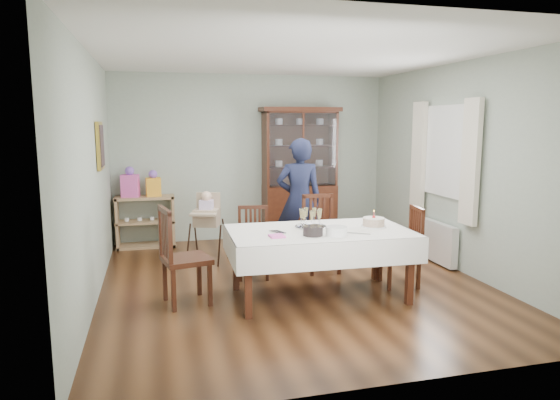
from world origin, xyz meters
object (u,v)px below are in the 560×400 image
object	(u,v)px
dining_table	(319,263)
china_cabinet	(300,172)
sideboard	(146,222)
champagne_tray	(311,222)
chair_far_left	(254,256)
chair_far_right	(321,249)
high_chair	(207,235)
woman	(299,200)
chair_end_left	(185,275)
gift_bag_pink	(130,183)
chair_end_right	(401,262)
gift_bag_orange	(153,185)
birthday_cake	(374,222)

from	to	relation	value
dining_table	china_cabinet	distance (m)	2.97
sideboard	champagne_tray	distance (m)	3.29
sideboard	chair_far_left	size ratio (longest dim) A/B	1.02
sideboard	chair_far_right	world-z (taller)	chair_far_right
sideboard	high_chair	xyz separation A→B (m)	(0.83, -1.15, -0.01)
china_cabinet	chair_far_left	xyz separation A→B (m)	(-1.17, -1.91, -0.86)
woman	high_chair	distance (m)	1.36
china_cabinet	chair_end_left	world-z (taller)	china_cabinet
chair_far_right	gift_bag_pink	size ratio (longest dim) A/B	2.10
chair_end_right	high_chair	xyz separation A→B (m)	(-2.14, 1.54, 0.11)
chair_end_left	gift_bag_orange	bearing A→B (deg)	-5.43
china_cabinet	chair_end_left	xyz separation A→B (m)	(-2.07, -2.66, -0.81)
chair_far_right	birthday_cake	bearing A→B (deg)	-70.05
dining_table	woman	distance (m)	1.55
dining_table	gift_bag_pink	world-z (taller)	gift_bag_pink
high_chair	chair_end_right	bearing A→B (deg)	-16.88
sideboard	gift_bag_pink	bearing A→B (deg)	-174.38
china_cabinet	chair_far_left	world-z (taller)	china_cabinet
china_cabinet	woman	xyz separation A→B (m)	(-0.41, -1.35, -0.26)
high_chair	gift_bag_orange	xyz separation A→B (m)	(-0.69, 1.13, 0.59)
dining_table	high_chair	xyz separation A→B (m)	(-1.06, 1.69, 0.01)
chair_end_left	chair_end_right	size ratio (longest dim) A/B	1.12
china_cabinet	chair_end_right	world-z (taller)	china_cabinet
china_cabinet	woman	distance (m)	1.44
sideboard	chair_far_right	size ratio (longest dim) A/B	0.91
high_chair	sideboard	bearing A→B (deg)	144.97
birthday_cake	gift_bag_pink	bearing A→B (deg)	134.35
dining_table	china_cabinet	bearing A→B (deg)	77.80
chair_end_right	chair_far_left	bearing A→B (deg)	-106.25
chair_end_right	champagne_tray	xyz separation A→B (m)	(-1.13, -0.00, 0.54)
chair_far_right	gift_bag_orange	bearing A→B (deg)	140.49
china_cabinet	chair_end_right	size ratio (longest dim) A/B	2.30
high_chair	gift_bag_orange	size ratio (longest dim) A/B	2.46
chair_far_left	gift_bag_pink	xyz separation A→B (m)	(-1.53, 1.91, 0.75)
woman	champagne_tray	xyz separation A→B (m)	(-0.26, -1.32, -0.04)
chair_end_left	high_chair	size ratio (longest dim) A/B	1.05
chair_far_right	high_chair	world-z (taller)	high_chair
chair_far_left	high_chair	distance (m)	0.94
sideboard	chair_far_left	bearing A→B (deg)	-55.47
dining_table	chair_far_right	world-z (taller)	chair_far_right
high_chair	birthday_cake	world-z (taller)	high_chair
chair_far_left	chair_end_left	distance (m)	1.17
chair_far_right	woman	size ratio (longest dim) A/B	0.57
high_chair	gift_bag_pink	size ratio (longest dim) A/B	2.13
chair_end_left	chair_end_right	distance (m)	2.54
chair_end_left	gift_bag_pink	bearing A→B (deg)	1.74
china_cabinet	woman	bearing A→B (deg)	-106.81
chair_far_left	chair_far_right	size ratio (longest dim) A/B	0.89
sideboard	birthday_cake	world-z (taller)	birthday_cake
china_cabinet	champagne_tray	distance (m)	2.77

